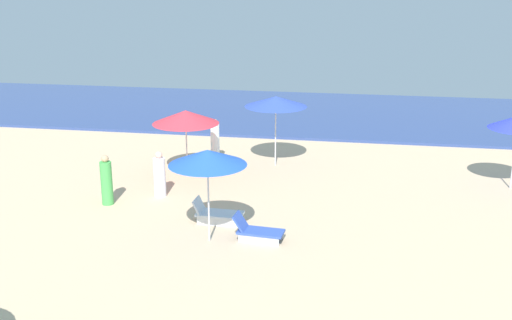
{
  "coord_description": "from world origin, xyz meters",
  "views": [
    {
      "loc": [
        -2.93,
        -6.46,
        7.04
      ],
      "look_at": [
        -6.41,
        13.65,
        0.83
      ],
      "focal_mm": 43.87,
      "sensor_mm": 36.0,
      "label": 1
    }
  ],
  "objects_px": {
    "umbrella_2": "(208,157)",
    "umbrella_4": "(186,117)",
    "umbrella_1": "(276,101)",
    "beachgoer_0": "(160,176)",
    "beachgoer_1": "(215,142)",
    "lounge_chair_2_1": "(217,214)",
    "lounge_chair_2_0": "(257,231)",
    "beachgoer_2": "(107,182)"
  },
  "relations": [
    {
      "from": "umbrella_2",
      "to": "umbrella_4",
      "type": "relative_size",
      "value": 1.07
    },
    {
      "from": "lounge_chair_2_0",
      "to": "beachgoer_2",
      "type": "height_order",
      "value": "beachgoer_2"
    },
    {
      "from": "umbrella_2",
      "to": "lounge_chair_2_1",
      "type": "relative_size",
      "value": 1.78
    },
    {
      "from": "umbrella_2",
      "to": "lounge_chair_2_0",
      "type": "distance_m",
      "value": 2.47
    },
    {
      "from": "lounge_chair_2_1",
      "to": "beachgoer_2",
      "type": "distance_m",
      "value": 3.83
    },
    {
      "from": "umbrella_1",
      "to": "lounge_chair_2_1",
      "type": "height_order",
      "value": "umbrella_1"
    },
    {
      "from": "umbrella_4",
      "to": "lounge_chair_2_1",
      "type": "bearing_deg",
      "value": -63.18
    },
    {
      "from": "beachgoer_0",
      "to": "umbrella_2",
      "type": "bearing_deg",
      "value": 150.58
    },
    {
      "from": "umbrella_1",
      "to": "umbrella_4",
      "type": "xyz_separation_m",
      "value": [
        -2.9,
        -1.82,
        -0.28
      ]
    },
    {
      "from": "lounge_chair_2_1",
      "to": "beachgoer_0",
      "type": "height_order",
      "value": "beachgoer_0"
    },
    {
      "from": "umbrella_1",
      "to": "beachgoer_0",
      "type": "relative_size",
      "value": 1.75
    },
    {
      "from": "umbrella_2",
      "to": "beachgoer_0",
      "type": "xyz_separation_m",
      "value": [
        -2.41,
        3.14,
        -1.67
      ]
    },
    {
      "from": "umbrella_4",
      "to": "umbrella_2",
      "type": "bearing_deg",
      "value": -68.21
    },
    {
      "from": "lounge_chair_2_1",
      "to": "beachgoer_1",
      "type": "height_order",
      "value": "beachgoer_1"
    },
    {
      "from": "umbrella_2",
      "to": "beachgoer_0",
      "type": "relative_size",
      "value": 1.7
    },
    {
      "from": "lounge_chair_2_0",
      "to": "beachgoer_2",
      "type": "relative_size",
      "value": 0.88
    },
    {
      "from": "beachgoer_0",
      "to": "beachgoer_1",
      "type": "xyz_separation_m",
      "value": [
        0.89,
        3.97,
        0.1
      ]
    },
    {
      "from": "umbrella_4",
      "to": "beachgoer_2",
      "type": "height_order",
      "value": "umbrella_4"
    },
    {
      "from": "beachgoer_0",
      "to": "beachgoer_1",
      "type": "distance_m",
      "value": 4.07
    },
    {
      "from": "beachgoer_0",
      "to": "beachgoer_2",
      "type": "relative_size",
      "value": 0.95
    },
    {
      "from": "umbrella_1",
      "to": "beachgoer_1",
      "type": "bearing_deg",
      "value": 179.3
    },
    {
      "from": "umbrella_2",
      "to": "beachgoer_0",
      "type": "bearing_deg",
      "value": 127.58
    },
    {
      "from": "umbrella_2",
      "to": "beachgoer_1",
      "type": "height_order",
      "value": "umbrella_2"
    },
    {
      "from": "lounge_chair_2_0",
      "to": "beachgoer_2",
      "type": "xyz_separation_m",
      "value": [
        -5.08,
        1.91,
        0.48
      ]
    },
    {
      "from": "umbrella_1",
      "to": "beachgoer_0",
      "type": "bearing_deg",
      "value": -129.19
    },
    {
      "from": "umbrella_2",
      "to": "beachgoer_2",
      "type": "bearing_deg",
      "value": 150.32
    },
    {
      "from": "beachgoer_1",
      "to": "umbrella_4",
      "type": "bearing_deg",
      "value": 90.3
    },
    {
      "from": "lounge_chair_2_1",
      "to": "beachgoer_1",
      "type": "bearing_deg",
      "value": 15.71
    },
    {
      "from": "umbrella_1",
      "to": "lounge_chair_2_0",
      "type": "relative_size",
      "value": 1.88
    },
    {
      "from": "umbrella_4",
      "to": "beachgoer_2",
      "type": "distance_m",
      "value": 3.81
    },
    {
      "from": "lounge_chair_2_1",
      "to": "umbrella_4",
      "type": "height_order",
      "value": "umbrella_4"
    },
    {
      "from": "umbrella_1",
      "to": "beachgoer_0",
      "type": "xyz_separation_m",
      "value": [
        -3.21,
        -3.94,
        -1.76
      ]
    },
    {
      "from": "lounge_chair_2_1",
      "to": "beachgoer_2",
      "type": "height_order",
      "value": "beachgoer_2"
    },
    {
      "from": "umbrella_1",
      "to": "lounge_chair_2_0",
      "type": "xyz_separation_m",
      "value": [
        0.47,
        -6.81,
        -2.19
      ]
    },
    {
      "from": "lounge_chair_2_1",
      "to": "beachgoer_2",
      "type": "xyz_separation_m",
      "value": [
        -3.71,
        0.86,
        0.48
      ]
    },
    {
      "from": "beachgoer_0",
      "to": "umbrella_1",
      "type": "bearing_deg",
      "value": -106.19
    },
    {
      "from": "umbrella_2",
      "to": "beachgoer_2",
      "type": "xyz_separation_m",
      "value": [
        -3.81,
        2.17,
        -1.63
      ]
    },
    {
      "from": "umbrella_1",
      "to": "beachgoer_2",
      "type": "height_order",
      "value": "umbrella_1"
    },
    {
      "from": "umbrella_4",
      "to": "beachgoer_0",
      "type": "xyz_separation_m",
      "value": [
        -0.31,
        -2.12,
        -1.48
      ]
    },
    {
      "from": "beachgoer_1",
      "to": "beachgoer_2",
      "type": "bearing_deg",
      "value": 82.88
    },
    {
      "from": "lounge_chair_2_1",
      "to": "umbrella_4",
      "type": "xyz_separation_m",
      "value": [
        -1.99,
        3.94,
        1.91
      ]
    },
    {
      "from": "umbrella_2",
      "to": "umbrella_4",
      "type": "height_order",
      "value": "umbrella_2"
    }
  ]
}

